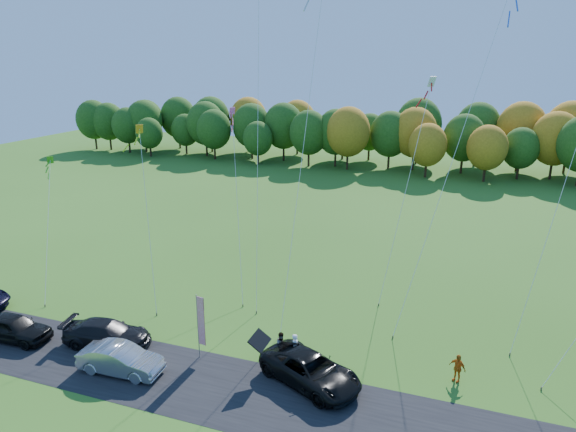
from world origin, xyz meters
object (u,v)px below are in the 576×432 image
(silver_sedan, at_px, (121,359))
(black_suv, at_px, (310,370))
(person_east, at_px, (457,368))
(feather_flag, at_px, (200,320))

(silver_sedan, bearing_deg, black_suv, -78.94)
(black_suv, relative_size, silver_sedan, 1.22)
(silver_sedan, bearing_deg, person_east, -75.97)
(black_suv, xyz_separation_m, feather_flag, (-6.87, 0.18, 1.70))
(black_suv, distance_m, silver_sedan, 10.88)
(silver_sedan, relative_size, person_east, 2.98)
(black_suv, relative_size, person_east, 3.63)
(person_east, xyz_separation_m, feather_flag, (-14.52, -2.76, 1.71))
(silver_sedan, xyz_separation_m, person_east, (18.20, 5.60, 0.02))
(black_suv, relative_size, feather_flag, 1.45)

